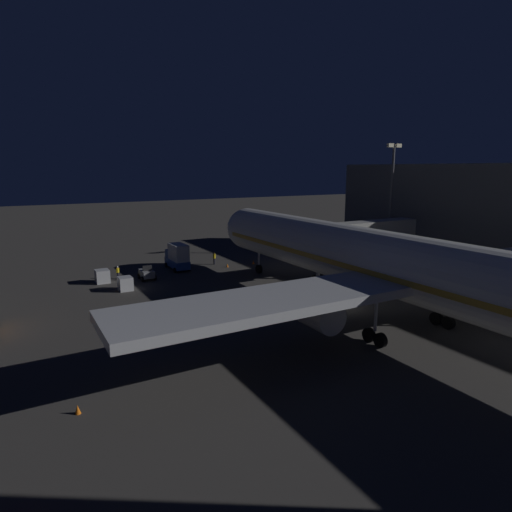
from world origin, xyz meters
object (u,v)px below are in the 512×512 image
airliner_at_gate (415,271)px  ground_crew_under_port_wing (214,258)px  traffic_cone_nose_port (253,262)px  cargo_truck_aft (177,257)px  traffic_cone_nose_starboard (227,265)px  baggage_container_mid_row (125,284)px  ground_crew_by_belt_loader (118,272)px  baggage_container_near_belt (102,276)px  jet_bridge (351,232)px  pushback_tug (147,274)px  traffic_cone_wingtip_svc_side (78,409)px  apron_floodlight_mast (391,192)px

airliner_at_gate → ground_crew_under_port_wing: bearing=-84.9°
traffic_cone_nose_port → cargo_truck_aft: bearing=-11.2°
traffic_cone_nose_port → traffic_cone_nose_starboard: same height
airliner_at_gate → baggage_container_mid_row: size_ratio=38.72×
ground_crew_by_belt_loader → baggage_container_near_belt: bearing=27.2°
airliner_at_gate → cargo_truck_aft: bearing=-75.2°
ground_crew_by_belt_loader → jet_bridge: bearing=155.2°
baggage_container_mid_row → traffic_cone_nose_port: (-20.41, -5.24, -0.53)m
baggage_container_near_belt → ground_crew_under_port_wing: (-16.81, -2.87, 0.21)m
pushback_tug → baggage_container_mid_row: size_ratio=1.53×
jet_bridge → baggage_container_near_belt: (30.45, -12.00, -5.00)m
airliner_at_gate → traffic_cone_nose_port: bearing=-93.9°
ground_crew_by_belt_loader → ground_crew_under_port_wing: size_ratio=0.91×
baggage_container_mid_row → traffic_cone_wingtip_svc_side: baggage_container_mid_row is taller
pushback_tug → baggage_container_near_belt: (5.37, -1.14, 0.06)m
ground_crew_under_port_wing → cargo_truck_aft: bearing=4.0°
pushback_tug → baggage_container_near_belt: bearing=-12.0°
ground_crew_by_belt_loader → traffic_cone_nose_port: 20.01m
apron_floodlight_mast → traffic_cone_nose_starboard: size_ratio=33.12×
airliner_at_gate → baggage_container_mid_row: 32.79m
jet_bridge → baggage_container_near_belt: bearing=-21.5°
ground_crew_under_port_wing → traffic_cone_nose_port: (-5.32, 2.64, -0.77)m
pushback_tug → ground_crew_by_belt_loader: 3.93m
ground_crew_by_belt_loader → baggage_container_mid_row: bearing=86.0°
apron_floodlight_mast → baggage_container_near_belt: (45.43, -4.57, -9.71)m
pushback_tug → traffic_cone_wingtip_svc_side: pushback_tug is taller
jet_bridge → pushback_tug: size_ratio=7.29×
cargo_truck_aft → ground_crew_by_belt_loader: size_ratio=3.20×
jet_bridge → traffic_cone_nose_port: jet_bridge is taller
traffic_cone_nose_port → pushback_tug: bearing=4.7°
cargo_truck_aft → ground_crew_by_belt_loader: cargo_truck_aft is taller
airliner_at_gate → traffic_cone_nose_starboard: (2.20, -32.06, -5.49)m
cargo_truck_aft → ground_crew_under_port_wing: size_ratio=2.90×
traffic_cone_nose_port → traffic_cone_nose_starboard: 4.40m
jet_bridge → ground_crew_under_port_wing: size_ratio=10.15×
pushback_tug → baggage_container_mid_row: pushback_tug is taller
apron_floodlight_mast → baggage_container_near_belt: apron_floodlight_mast is taller
baggage_container_near_belt → traffic_cone_nose_port: baggage_container_near_belt is taller
airliner_at_gate → traffic_cone_nose_starboard: airliner_at_gate is taller
baggage_container_mid_row → traffic_cone_nose_port: baggage_container_mid_row is taller
baggage_container_near_belt → apron_floodlight_mast: bearing=174.3°
ground_crew_under_port_wing → traffic_cone_wingtip_svc_side: ground_crew_under_port_wing is taller
baggage_container_near_belt → traffic_cone_nose_starboard: 17.74m
airliner_at_gate → ground_crew_by_belt_loader: 37.73m
jet_bridge → ground_crew_by_belt_loader: size_ratio=11.20×
ground_crew_under_port_wing → airliner_at_gate: bearing=95.1°
airliner_at_gate → baggage_container_near_belt: 37.87m
pushback_tug → cargo_truck_aft: bearing=-146.8°
apron_floodlight_mast → traffic_cone_nose_starboard: 29.93m
cargo_truck_aft → ground_crew_under_port_wing: (-5.93, -0.41, -0.83)m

